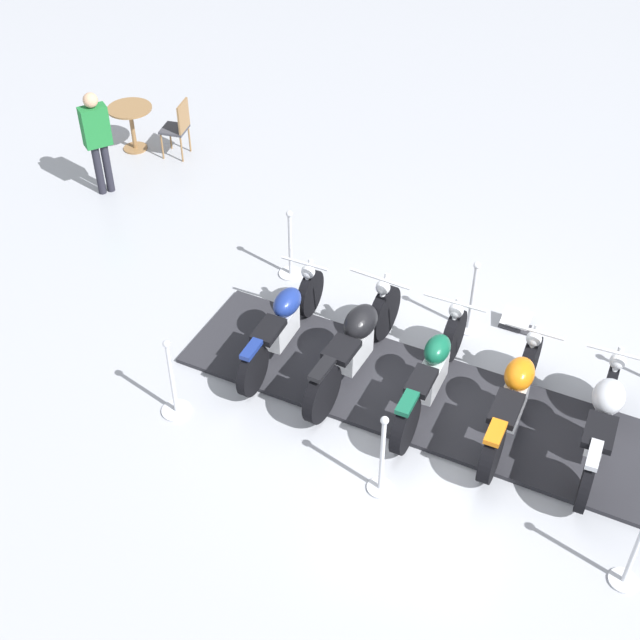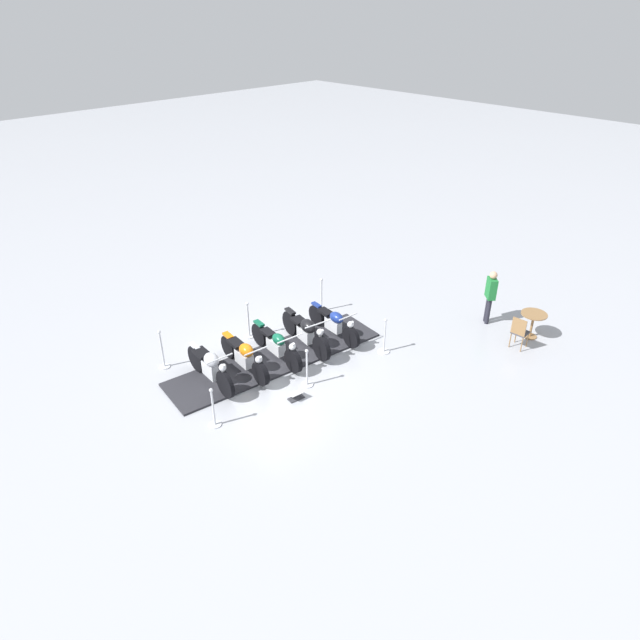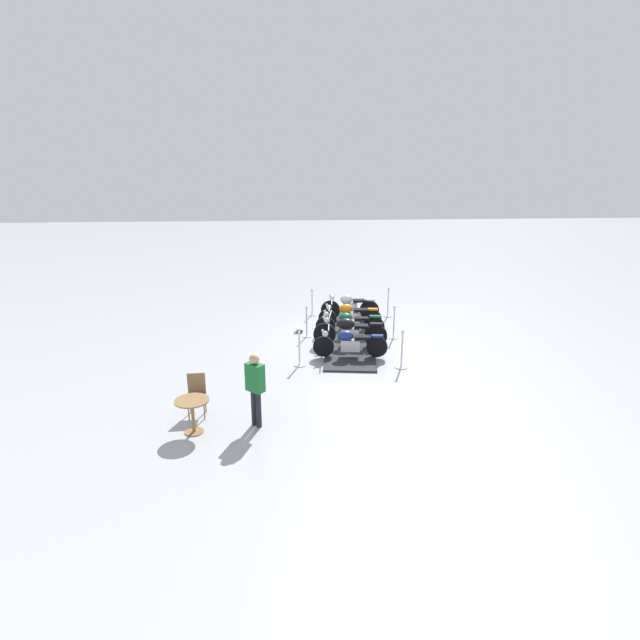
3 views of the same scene
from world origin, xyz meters
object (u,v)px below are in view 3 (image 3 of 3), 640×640
(stanchion_left_front, at_px, (388,306))
(cafe_chair_near_table, at_px, (197,392))
(stanchion_right_front, at_px, (312,306))
(motorcycle_black, at_px, (349,331))
(info_placard, at_px, (300,330))
(motorcycle_copper, at_px, (349,315))
(bystander_person, at_px, (255,384))
(stanchion_left_mid, at_px, (394,327))
(motorcycle_chrome, at_px, (349,306))
(stanchion_right_mid, at_px, (307,326))
(motorcycle_forest, at_px, (349,324))
(cafe_table, at_px, (192,408))
(motorcycle_navy, at_px, (349,343))
(stanchion_left_rear, at_px, (402,356))
(stanchion_right_rear, at_px, (299,355))

(stanchion_left_front, distance_m, cafe_chair_near_table, 9.60)
(stanchion_left_front, distance_m, stanchion_right_front, 2.88)
(motorcycle_black, xyz_separation_m, info_placard, (-1.47, 1.72, -0.46))
(motorcycle_copper, bearing_deg, stanchion_right_front, -50.01)
(bystander_person, bearing_deg, stanchion_left_mid, 5.43)
(motorcycle_copper, distance_m, stanchion_right_front, 2.15)
(motorcycle_chrome, distance_m, info_placard, 2.25)
(motorcycle_copper, distance_m, stanchion_right_mid, 1.71)
(motorcycle_chrome, relative_size, motorcycle_forest, 0.94)
(motorcycle_forest, xyz_separation_m, cafe_table, (-4.16, -5.97, 0.09))
(motorcycle_black, relative_size, bystander_person, 1.37)
(info_placard, bearing_deg, stanchion_left_front, -57.31)
(motorcycle_forest, height_order, cafe_table, motorcycle_forest)
(info_placard, distance_m, bystander_person, 6.73)
(motorcycle_forest, height_order, cafe_chair_near_table, motorcycle_forest)
(motorcycle_navy, distance_m, info_placard, 3.02)
(motorcycle_forest, xyz_separation_m, stanchion_left_rear, (1.10, -2.75, -0.14))
(stanchion_left_front, xyz_separation_m, cafe_table, (-5.97, -8.31, 0.17))
(cafe_table, height_order, cafe_chair_near_table, cafe_chair_near_table)
(info_placard, bearing_deg, motorcycle_black, -131.45)
(cafe_chair_near_table, bearing_deg, stanchion_left_rear, 111.69)
(stanchion_left_front, relative_size, stanchion_right_mid, 1.05)
(stanchion_right_front, distance_m, info_placard, 2.08)
(stanchion_right_rear, bearing_deg, bystander_person, -107.56)
(motorcycle_forest, xyz_separation_m, info_placard, (-1.61, 0.76, -0.40))
(motorcycle_navy, distance_m, stanchion_left_rear, 1.62)
(stanchion_right_mid, relative_size, stanchion_right_front, 1.03)
(stanchion_left_mid, height_order, stanchion_right_front, stanchion_left_mid)
(stanchion_left_front, xyz_separation_m, stanchion_left_rear, (-0.71, -5.09, -0.06))
(motorcycle_black, bearing_deg, stanchion_right_rear, 51.77)
(motorcycle_copper, relative_size, stanchion_left_rear, 1.99)
(stanchion_left_mid, height_order, cafe_chair_near_table, stanchion_left_mid)
(motorcycle_forest, bearing_deg, stanchion_right_front, -62.14)
(motorcycle_copper, relative_size, motorcycle_navy, 1.01)
(stanchion_left_front, xyz_separation_m, stanchion_left_mid, (-0.35, -2.55, 0.01))
(stanchion_left_rear, xyz_separation_m, cafe_table, (-5.26, -3.22, 0.23))
(bystander_person, bearing_deg, motorcycle_navy, 9.53)
(motorcycle_chrome, bearing_deg, bystander_person, 72.76)
(motorcycle_navy, xyz_separation_m, stanchion_left_front, (2.08, 4.25, -0.09))
(motorcycle_chrome, xyz_separation_m, stanchion_right_rear, (-2.02, -4.26, -0.23))
(motorcycle_chrome, xyz_separation_m, motorcycle_forest, (-0.27, -1.91, -0.08))
(stanchion_right_mid, height_order, stanchion_right_front, stanchion_right_mid)
(stanchion_left_mid, bearing_deg, stanchion_right_rear, -146.17)
(motorcycle_forest, relative_size, stanchion_right_rear, 2.17)
(stanchion_right_rear, distance_m, cafe_chair_near_table, 3.72)
(motorcycle_forest, bearing_deg, motorcycle_chrome, -90.88)
(stanchion_right_rear, height_order, stanchion_right_front, stanchion_right_rear)
(motorcycle_copper, bearing_deg, motorcycle_forest, 88.52)
(motorcycle_chrome, relative_size, motorcycle_black, 0.94)
(stanchion_right_rear, distance_m, stanchion_right_front, 5.14)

